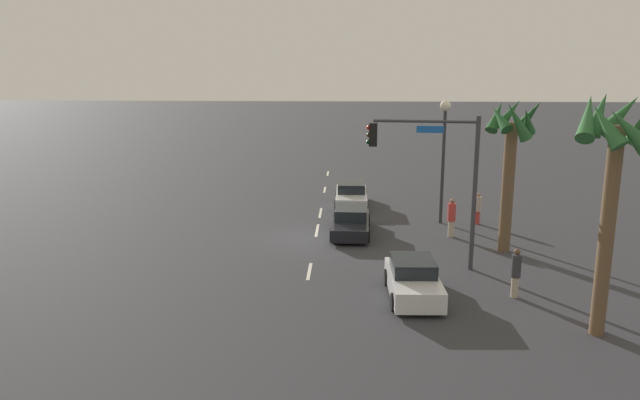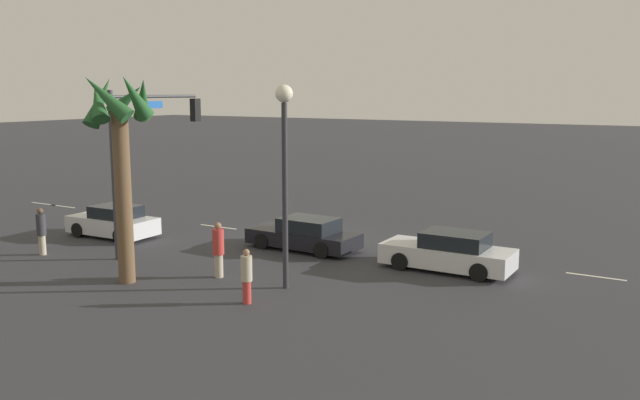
% 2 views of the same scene
% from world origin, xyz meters
% --- Properties ---
extents(ground_plane, '(220.00, 220.00, 0.00)m').
position_xyz_m(ground_plane, '(0.00, 0.00, 0.00)').
color(ground_plane, '#333338').
extents(lane_stripe_0, '(2.07, 0.14, 0.01)m').
position_xyz_m(lane_stripe_0, '(-18.00, 0.00, 0.01)').
color(lane_stripe_0, silver).
rests_on(lane_stripe_0, ground_plane).
extents(lane_stripe_1, '(1.98, 0.14, 0.01)m').
position_xyz_m(lane_stripe_1, '(-11.70, 0.00, 0.01)').
color(lane_stripe_1, silver).
rests_on(lane_stripe_1, ground_plane).
extents(lane_stripe_2, '(2.38, 0.14, 0.01)m').
position_xyz_m(lane_stripe_2, '(-5.10, 0.00, 0.01)').
color(lane_stripe_2, silver).
rests_on(lane_stripe_2, ground_plane).
extents(lane_stripe_3, '(2.43, 0.14, 0.01)m').
position_xyz_m(lane_stripe_3, '(-1.34, 0.00, 0.01)').
color(lane_stripe_3, silver).
rests_on(lane_stripe_3, ground_plane).
extents(lane_stripe_4, '(2.12, 0.14, 0.01)m').
position_xyz_m(lane_stripe_4, '(5.02, 0.00, 0.01)').
color(lane_stripe_4, silver).
rests_on(lane_stripe_4, ground_plane).
extents(car_0, '(4.10, 1.97, 1.40)m').
position_xyz_m(car_0, '(7.62, 3.99, 0.65)').
color(car_0, silver).
rests_on(car_0, ground_plane).
extents(car_1, '(4.65, 1.94, 1.41)m').
position_xyz_m(car_1, '(-7.00, 1.77, 0.65)').
color(car_1, silver).
rests_on(car_1, ground_plane).
extents(car_2, '(4.67, 2.04, 1.32)m').
position_xyz_m(car_2, '(-0.89, 1.73, 0.61)').
color(car_2, black).
rests_on(car_2, ground_plane).
extents(traffic_signal, '(0.74, 4.52, 6.39)m').
position_xyz_m(traffic_signal, '(4.25, 5.26, 4.30)').
color(traffic_signal, '#38383D').
rests_on(traffic_signal, ground_plane).
extents(streetlamp, '(0.56, 0.56, 6.56)m').
position_xyz_m(streetlamp, '(-3.18, 6.57, 4.56)').
color(streetlamp, '#2D2D33').
rests_on(streetlamp, ground_plane).
extents(pedestrian_0, '(0.48, 0.48, 1.86)m').
position_xyz_m(pedestrian_0, '(7.49, 7.73, 0.98)').
color(pedestrian_0, '#B2A58C').
rests_on(pedestrian_0, ground_plane).
extents(pedestrian_1, '(0.45, 0.45, 1.69)m').
position_xyz_m(pedestrian_1, '(-3.06, 8.51, 0.89)').
color(pedestrian_1, '#BF3833').
rests_on(pedestrian_1, ground_plane).
extents(pedestrian_2, '(0.53, 0.53, 1.93)m').
position_xyz_m(pedestrian_2, '(-0.49, 6.69, 1.02)').
color(pedestrian_2, '#B2A58C').
rests_on(pedestrian_2, ground_plane).
extents(palm_tree_0, '(2.51, 2.80, 7.73)m').
position_xyz_m(palm_tree_0, '(10.55, 9.57, 5.79)').
color(palm_tree_0, brown).
rests_on(palm_tree_0, ground_plane).
extents(palm_tree_1, '(2.41, 2.65, 6.99)m').
position_xyz_m(palm_tree_1, '(1.77, 8.77, 4.91)').
color(palm_tree_1, brown).
rests_on(palm_tree_1, ground_plane).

